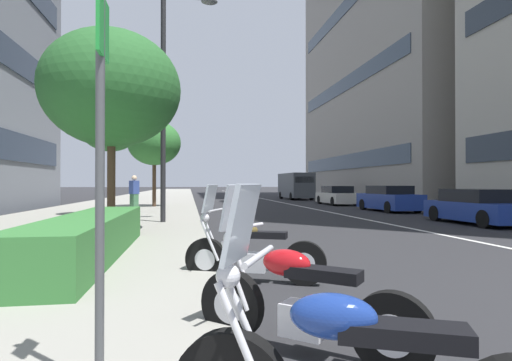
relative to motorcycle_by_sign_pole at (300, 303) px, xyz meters
The scene contains 15 objects.
sidewalk_right_plaza 29.14m from the motorcycle_by_sign_pole, ahead, with size 160.00×8.31×0.15m, color gray.
lane_centre_stripe 34.36m from the motorcycle_by_sign_pole, 10.68° to the right, with size 110.00×0.16×0.01m, color silver.
motorcycle_by_sign_pole is the anchor object (origin of this frame).
motorcycle_second_in_row 2.68m from the motorcycle_by_sign_pole, ahead, with size 0.97×2.06×1.48m.
car_lead_in_lane 14.14m from the motorcycle_by_sign_pole, 43.10° to the right, with size 4.20×1.91×1.30m.
car_approaching_light 20.09m from the motorcycle_by_sign_pole, 29.24° to the right, with size 4.37×1.98×1.39m.
car_following_behind 26.47m from the motorcycle_by_sign_pole, 21.03° to the right, with size 4.45×1.84×1.34m.
delivery_van_ahead 36.41m from the motorcycle_by_sign_pole, 14.68° to the right, with size 5.83×2.28×2.51m.
parking_sign_by_curb 2.11m from the motorcycle_by_sign_pole, 112.82° to the left, with size 0.32×0.06×2.64m.
street_lamp_with_banners 12.36m from the motorcycle_by_sign_pole, ahead, with size 1.26×2.01×8.10m.
clipped_hedge_bed 5.26m from the motorcycle_by_sign_pole, 31.61° to the left, with size 6.20×1.10×0.76m, color #337033.
street_tree_mid_sidewalk 9.66m from the motorcycle_by_sign_pole, 20.15° to the left, with size 3.78×3.78×5.58m.
street_tree_far_plaza 16.09m from the motorcycle_by_sign_pole, 15.98° to the left, with size 2.62×2.62×4.97m.
street_tree_by_lamp_post 22.18m from the motorcycle_by_sign_pole, ahead, with size 3.12×3.12×5.11m.
pedestrian_on_plaza 16.26m from the motorcycle_by_sign_pole, 12.11° to the left, with size 0.48×0.44×1.73m.
Camera 1 is at (-2.28, 7.33, 1.49)m, focal length 29.01 mm.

